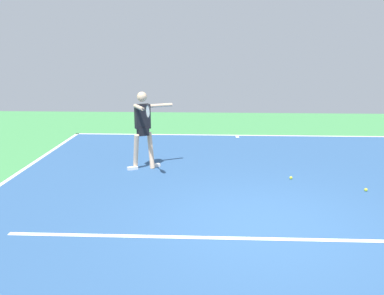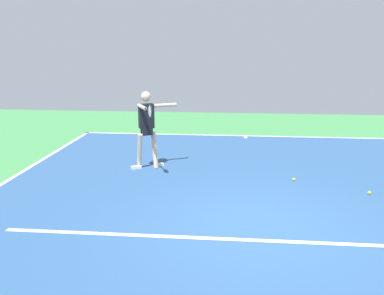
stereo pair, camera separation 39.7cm
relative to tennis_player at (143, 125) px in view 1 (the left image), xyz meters
name	(u,v)px [view 1 (the left image)]	position (x,y,z in m)	size (l,w,h in m)	color
ground_plane	(262,225)	(-2.40, 3.06, -1.06)	(23.04, 23.04, 0.00)	#428E4C
court_surface	(262,224)	(-2.40, 3.06, -1.05)	(10.57, 13.91, 0.00)	#2D5484
court_line_baseline_near	(237,135)	(-2.40, -3.84, -1.05)	(10.57, 0.10, 0.01)	white
court_line_service	(266,239)	(-2.40, 3.58, -1.05)	(7.93, 0.10, 0.01)	white
court_line_centre_mark	(237,137)	(-2.40, -3.64, -1.05)	(0.10, 0.30, 0.01)	white
tennis_player	(143,125)	(0.00, 0.00, 0.00)	(1.05, 1.40, 1.82)	beige
tennis_ball_near_player	(366,190)	(-4.66, 1.37, -1.02)	(0.07, 0.07, 0.07)	#CCE033
tennis_ball_by_sideline	(291,178)	(-3.31, 0.66, -1.02)	(0.07, 0.07, 0.07)	#CCE033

